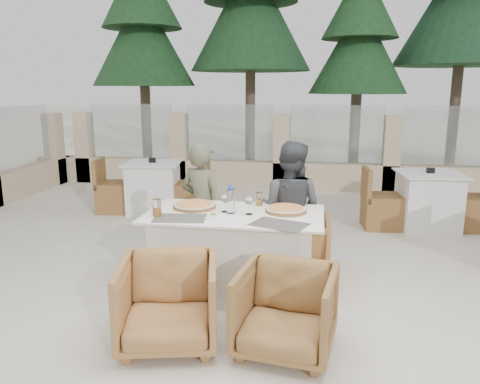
% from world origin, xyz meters
% --- Properties ---
extents(ground, '(80.00, 80.00, 0.00)m').
position_xyz_m(ground, '(0.00, 0.00, 0.00)').
color(ground, beige).
rests_on(ground, ground).
extents(sand_patch, '(30.00, 16.00, 0.01)m').
position_xyz_m(sand_patch, '(0.00, 14.00, 0.01)').
color(sand_patch, beige).
rests_on(sand_patch, ground).
extents(perimeter_wall_far, '(10.00, 0.34, 1.60)m').
position_xyz_m(perimeter_wall_far, '(0.00, 4.80, 0.80)').
color(perimeter_wall_far, '#CFB692').
rests_on(perimeter_wall_far, ground).
extents(pine_far_left, '(2.42, 2.42, 5.50)m').
position_xyz_m(pine_far_left, '(-3.50, 7.00, 2.75)').
color(pine_far_left, '#1B401E').
rests_on(pine_far_left, ground).
extents(pine_mid_left, '(2.86, 2.86, 6.50)m').
position_xyz_m(pine_mid_left, '(-1.00, 7.50, 3.25)').
color(pine_mid_left, '#1A3F1F').
rests_on(pine_mid_left, ground).
extents(pine_centre, '(2.20, 2.20, 5.00)m').
position_xyz_m(pine_centre, '(1.50, 7.20, 2.50)').
color(pine_centre, '#1D4521').
rests_on(pine_centre, ground).
extents(pine_mid_right, '(2.99, 2.99, 6.80)m').
position_xyz_m(pine_mid_right, '(3.80, 7.80, 3.40)').
color(pine_mid_right, '#1B4124').
rests_on(pine_mid_right, ground).
extents(dining_table, '(1.60, 0.90, 0.77)m').
position_xyz_m(dining_table, '(-0.05, 0.03, 0.39)').
color(dining_table, white).
rests_on(dining_table, ground).
extents(placemat_near_left, '(0.48, 0.35, 0.00)m').
position_xyz_m(placemat_near_left, '(-0.49, -0.23, 0.77)').
color(placemat_near_left, '#5A564D').
rests_on(placemat_near_left, dining_table).
extents(placemat_near_right, '(0.53, 0.44, 0.00)m').
position_xyz_m(placemat_near_right, '(0.39, -0.27, 0.77)').
color(placemat_near_right, '#514B45').
rests_on(placemat_near_right, dining_table).
extents(pizza_left, '(0.48, 0.48, 0.05)m').
position_xyz_m(pizza_left, '(-0.45, 0.15, 0.80)').
color(pizza_left, '#E7531F').
rests_on(pizza_left, dining_table).
extents(pizza_right, '(0.48, 0.48, 0.05)m').
position_xyz_m(pizza_right, '(0.41, 0.14, 0.79)').
color(pizza_right, '#CB441B').
rests_on(pizza_right, dining_table).
extents(water_bottle, '(0.09, 0.09, 0.26)m').
position_xyz_m(water_bottle, '(-0.08, 0.02, 0.90)').
color(water_bottle, '#A7C4DC').
rests_on(water_bottle, dining_table).
extents(wine_glass_centre, '(0.09, 0.09, 0.18)m').
position_xyz_m(wine_glass_centre, '(-0.14, 0.05, 0.86)').
color(wine_glass_centre, white).
rests_on(wine_glass_centre, dining_table).
extents(wine_glass_near, '(0.08, 0.08, 0.18)m').
position_xyz_m(wine_glass_near, '(0.09, 0.00, 0.86)').
color(wine_glass_near, white).
rests_on(wine_glass_near, dining_table).
extents(beer_glass_left, '(0.08, 0.08, 0.16)m').
position_xyz_m(beer_glass_left, '(-0.70, -0.20, 0.85)').
color(beer_glass_left, orange).
rests_on(beer_glass_left, dining_table).
extents(beer_glass_right, '(0.07, 0.07, 0.13)m').
position_xyz_m(beer_glass_right, '(0.14, 0.34, 0.84)').
color(beer_glass_right, orange).
rests_on(beer_glass_right, dining_table).
extents(olive_dish, '(0.15, 0.15, 0.04)m').
position_xyz_m(olive_dish, '(-0.20, -0.18, 0.79)').
color(olive_dish, white).
rests_on(olive_dish, dining_table).
extents(armchair_far_left, '(0.82, 0.84, 0.66)m').
position_xyz_m(armchair_far_left, '(-0.49, 0.60, 0.33)').
color(armchair_far_left, olive).
rests_on(armchair_far_left, ground).
extents(armchair_far_right, '(0.68, 0.70, 0.62)m').
position_xyz_m(armchair_far_right, '(0.49, 0.57, 0.31)').
color(armchair_far_right, '#9B6738').
rests_on(armchair_far_right, ground).
extents(armchair_near_left, '(0.85, 0.86, 0.66)m').
position_xyz_m(armchair_near_left, '(-0.37, -0.94, 0.33)').
color(armchair_near_left, '#9B6938').
rests_on(armchair_near_left, ground).
extents(armchair_near_right, '(0.76, 0.78, 0.63)m').
position_xyz_m(armchair_near_right, '(0.49, -0.90, 0.31)').
color(armchair_near_right, brown).
rests_on(armchair_near_right, ground).
extents(diner_left, '(0.57, 0.47, 1.35)m').
position_xyz_m(diner_left, '(-0.48, 0.55, 0.67)').
color(diner_left, '#555840').
rests_on(diner_left, ground).
extents(diner_right, '(0.78, 0.67, 1.38)m').
position_xyz_m(diner_right, '(0.42, 0.52, 0.69)').
color(diner_right, '#3D3F42').
rests_on(diner_right, ground).
extents(bg_table_a, '(1.74, 1.05, 0.77)m').
position_xyz_m(bg_table_a, '(-1.80, 2.71, 0.39)').
color(bg_table_a, silver).
rests_on(bg_table_a, ground).
extents(bg_table_b, '(1.71, 0.97, 0.77)m').
position_xyz_m(bg_table_b, '(2.17, 2.47, 0.39)').
color(bg_table_b, white).
rests_on(bg_table_b, ground).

